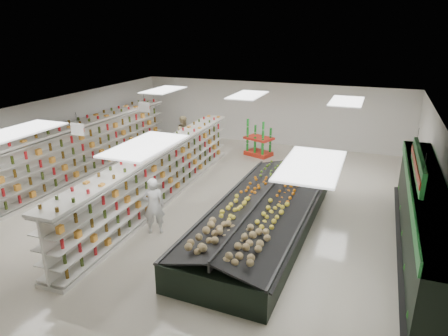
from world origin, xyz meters
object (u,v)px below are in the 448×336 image
at_px(soda_endcap, 259,140).
at_px(shopper_background, 184,134).
at_px(gondola_center, 160,176).
at_px(shopper_main, 154,206).
at_px(produce_island, 263,214).
at_px(gondola_left, 69,157).

bearing_deg(soda_endcap, shopper_background, -167.23).
bearing_deg(gondola_center, shopper_background, 106.53).
xyz_separation_m(gondola_center, soda_endcap, (1.76, 6.27, -0.11)).
bearing_deg(shopper_background, shopper_main, -138.69).
distance_m(soda_endcap, shopper_main, 8.50).
relative_size(gondola_center, produce_island, 1.42).
distance_m(produce_island, shopper_background, 8.61).
xyz_separation_m(gondola_left, soda_endcap, (6.09, 5.94, -0.24)).
height_order(produce_island, soda_endcap, soda_endcap).
distance_m(produce_island, soda_endcap, 7.51).
height_order(gondola_center, soda_endcap, gondola_center).
bearing_deg(produce_island, soda_endcap, 107.42).
distance_m(gondola_left, shopper_main, 5.92).
xyz_separation_m(produce_island, soda_endcap, (-2.25, 7.16, 0.25)).
distance_m(produce_island, shopper_main, 3.28).
distance_m(gondola_left, produce_island, 8.44).
distance_m(gondola_center, shopper_background, 5.76).
relative_size(gondola_center, soda_endcap, 6.96).
bearing_deg(soda_endcap, gondola_left, -135.69).
xyz_separation_m(gondola_center, shopper_main, (1.02, -2.20, -0.01)).
xyz_separation_m(produce_island, shopper_background, (-5.80, 6.35, 0.38)).
distance_m(gondola_left, soda_endcap, 8.51).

